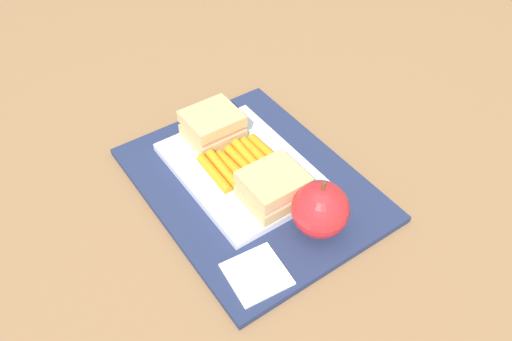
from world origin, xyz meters
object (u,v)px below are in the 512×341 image
sandwich_half_right (273,187)px  apple (320,209)px  sandwich_half_left (212,125)px  carrot_sticks_bundle (241,162)px  paper_napkin (257,274)px  food_tray (241,168)px

sandwich_half_right → apple: (0.07, 0.02, 0.00)m
sandwich_half_left → apple: 0.23m
carrot_sticks_bundle → paper_napkin: bearing=-27.7°
food_tray → carrot_sticks_bundle: (0.00, -0.00, 0.01)m
sandwich_half_right → paper_napkin: 0.12m
sandwich_half_left → sandwich_half_right: 0.16m
sandwich_half_right → apple: apple is taller
sandwich_half_left → paper_napkin: sandwich_half_left is taller
food_tray → apple: size_ratio=2.66×
carrot_sticks_bundle → paper_napkin: 0.18m
food_tray → paper_napkin: 0.18m
sandwich_half_left → sandwich_half_right: same height
food_tray → sandwich_half_right: size_ratio=2.88×
sandwich_half_right → paper_napkin: sandwich_half_right is taller
carrot_sticks_bundle → apple: bearing=9.5°
food_tray → apple: apple is taller
sandwich_half_right → carrot_sticks_bundle: bearing=-179.6°
sandwich_half_right → paper_napkin: bearing=-45.8°
sandwich_half_right → carrot_sticks_bundle: 0.08m
food_tray → apple: (0.15, 0.02, 0.03)m
apple → paper_napkin: bearing=-83.1°
carrot_sticks_bundle → paper_napkin: size_ratio=1.46×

